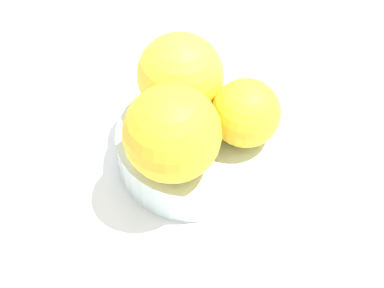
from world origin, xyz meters
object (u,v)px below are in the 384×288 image
object	(u,v)px
orange_in_bowl_0	(172,134)
orange_in_bowl_1	(246,113)
fruit_bowl	(192,147)
folded_napkin	(123,27)
orange_in_bowl_2	(180,76)

from	to	relation	value
orange_in_bowl_0	orange_in_bowl_1	world-z (taller)	orange_in_bowl_0
orange_in_bowl_1	fruit_bowl	bearing A→B (deg)	135.61
orange_in_bowl_1	folded_napkin	xyz separation A→B (cm)	(3.20, 24.92, -7.37)
fruit_bowl	orange_in_bowl_0	distance (cm)	7.74
orange_in_bowl_0	folded_napkin	xyz separation A→B (cm)	(10.37, 23.24, -8.48)
fruit_bowl	folded_napkin	bearing A→B (deg)	72.72
orange_in_bowl_0	orange_in_bowl_1	xyz separation A→B (cm)	(7.18, -1.68, -1.10)
orange_in_bowl_2	orange_in_bowl_0	bearing A→B (deg)	-134.89
orange_in_bowl_1	orange_in_bowl_2	bearing A→B (deg)	107.35
orange_in_bowl_0	orange_in_bowl_1	bearing A→B (deg)	-13.15
fruit_bowl	folded_napkin	size ratio (longest dim) A/B	1.12
orange_in_bowl_1	orange_in_bowl_2	size ratio (longest dim) A/B	0.77
orange_in_bowl_2	fruit_bowl	bearing A→B (deg)	-112.43
fruit_bowl	orange_in_bowl_2	xyz separation A→B (cm)	(1.38, 3.34, 6.41)
fruit_bowl	orange_in_bowl_0	size ratio (longest dim) A/B	1.71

